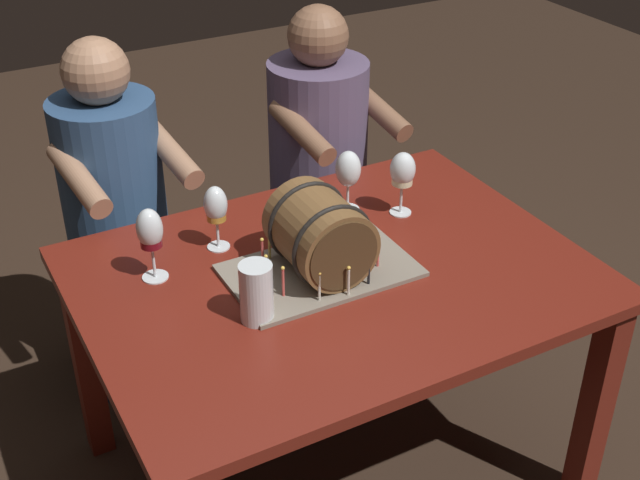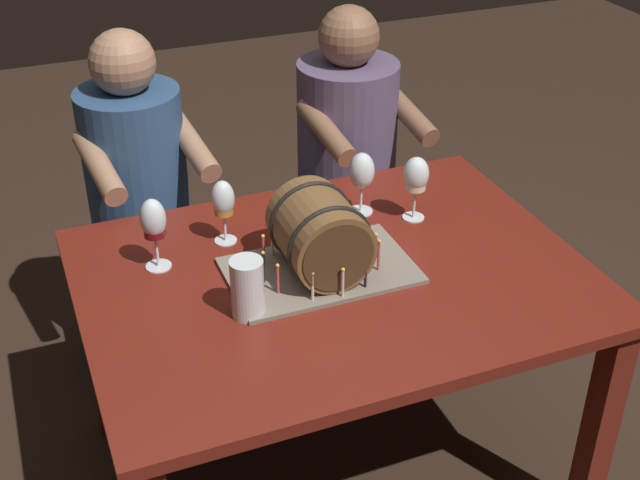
# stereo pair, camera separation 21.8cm
# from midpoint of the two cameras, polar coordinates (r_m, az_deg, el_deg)

# --- Properties ---
(ground_plane) EXTENTS (8.00, 8.00, 0.00)m
(ground_plane) POSITION_cam_midpoint_polar(r_m,az_deg,el_deg) (2.71, -1.57, -15.14)
(ground_plane) COLOR #332319
(dining_table) EXTENTS (1.31, 0.98, 0.73)m
(dining_table) POSITION_cam_midpoint_polar(r_m,az_deg,el_deg) (2.29, -1.80, -4.34)
(dining_table) COLOR maroon
(dining_table) RESTS_ON ground
(barrel_cake) EXTENTS (0.49, 0.30, 0.23)m
(barrel_cake) POSITION_cam_midpoint_polar(r_m,az_deg,el_deg) (2.17, -2.86, 0.03)
(barrel_cake) COLOR gray
(barrel_cake) RESTS_ON dining_table
(wine_glass_red) EXTENTS (0.07, 0.07, 0.20)m
(wine_glass_red) POSITION_cam_midpoint_polar(r_m,az_deg,el_deg) (2.20, -14.14, 0.42)
(wine_glass_red) COLOR white
(wine_glass_red) RESTS_ON dining_table
(wine_glass_white) EXTENTS (0.07, 0.07, 0.19)m
(wine_glass_white) POSITION_cam_midpoint_polar(r_m,az_deg,el_deg) (2.43, 3.02, 4.50)
(wine_glass_white) COLOR white
(wine_glass_white) RESTS_ON dining_table
(wine_glass_empty) EXTENTS (0.07, 0.07, 0.19)m
(wine_glass_empty) POSITION_cam_midpoint_polar(r_m,az_deg,el_deg) (2.45, -0.64, 4.63)
(wine_glass_empty) COLOR white
(wine_glass_empty) RESTS_ON dining_table
(wine_glass_amber) EXTENTS (0.06, 0.06, 0.19)m
(wine_glass_amber) POSITION_cam_midpoint_polar(r_m,az_deg,el_deg) (2.30, -9.71, 2.10)
(wine_glass_amber) COLOR white
(wine_glass_amber) RESTS_ON dining_table
(beer_pint) EXTENTS (0.08, 0.08, 0.16)m
(beer_pint) POSITION_cam_midpoint_polar(r_m,az_deg,el_deg) (2.04, -7.35, -3.74)
(beer_pint) COLOR white
(beer_pint) RESTS_ON dining_table
(person_seated_left) EXTENTS (0.40, 0.49, 1.19)m
(person_seated_left) POSITION_cam_midpoint_polar(r_m,az_deg,el_deg) (2.85, -15.47, 0.45)
(person_seated_left) COLOR #1B2D46
(person_seated_left) RESTS_ON ground
(person_seated_right) EXTENTS (0.41, 0.50, 1.19)m
(person_seated_right) POSITION_cam_midpoint_polar(r_m,az_deg,el_deg) (3.05, -2.13, 4.00)
(person_seated_right) COLOR #372D40
(person_seated_right) RESTS_ON ground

